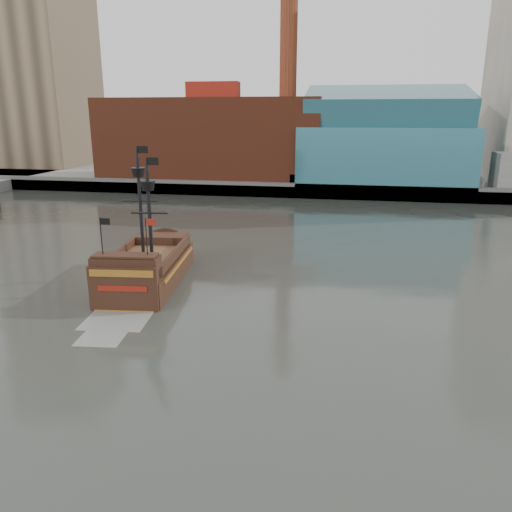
# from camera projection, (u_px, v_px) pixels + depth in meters

# --- Properties ---
(ground) EXTENTS (400.00, 400.00, 0.00)m
(ground) POSITION_uv_depth(u_px,v_px,m) (257.00, 383.00, 27.42)
(ground) COLOR #2A2D28
(ground) RESTS_ON ground
(promenade_far) EXTENTS (220.00, 60.00, 2.00)m
(promenade_far) POSITION_uv_depth(u_px,v_px,m) (331.00, 173.00, 114.02)
(promenade_far) COLOR slate
(promenade_far) RESTS_ON ground
(seawall) EXTENTS (220.00, 1.00, 2.60)m
(seawall) POSITION_uv_depth(u_px,v_px,m) (324.00, 191.00, 86.08)
(seawall) COLOR #4C4C49
(seawall) RESTS_ON ground
(skyline) EXTENTS (149.00, 45.00, 62.00)m
(skyline) POSITION_uv_depth(u_px,v_px,m) (361.00, 60.00, 99.57)
(skyline) COLOR #7C654A
(skyline) RESTS_ON promenade_far
(pirate_ship) EXTENTS (6.78, 17.12, 12.47)m
(pirate_ship) POSITION_uv_depth(u_px,v_px,m) (147.00, 271.00, 43.13)
(pirate_ship) COLOR black
(pirate_ship) RESTS_ON ground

